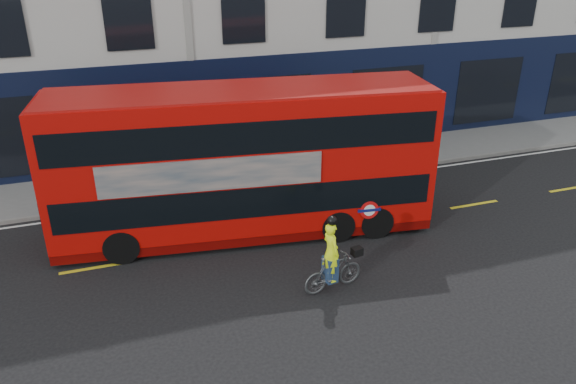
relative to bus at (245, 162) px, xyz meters
name	(u,v)px	position (x,y,z in m)	size (l,w,h in m)	color
ground	(253,271)	(-0.44, -2.19, -2.23)	(120.00, 120.00, 0.00)	black
pavement	(205,177)	(-0.44, 4.31, -2.17)	(60.00, 3.00, 0.12)	slate
kerb	(214,193)	(-0.44, 2.81, -2.17)	(60.00, 0.12, 0.13)	slate
road_edge_line	(216,198)	(-0.44, 2.51, -2.23)	(58.00, 0.10, 0.01)	silver
lane_dashes	(239,244)	(-0.44, -0.69, -2.23)	(58.00, 0.12, 0.01)	gold
bus	(245,162)	(0.00, 0.00, 0.00)	(11.02, 3.82, 4.36)	#B70B07
cyclist	(333,266)	(1.23, -3.64, -1.53)	(1.69, 0.72, 2.10)	#4C4F51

